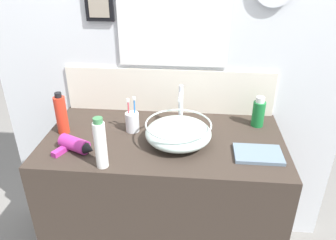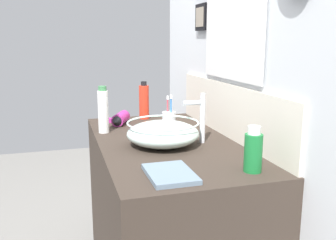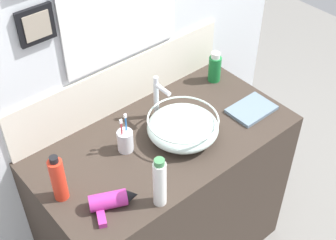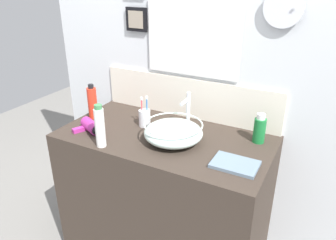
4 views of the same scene
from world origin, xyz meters
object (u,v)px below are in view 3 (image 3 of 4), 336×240
Objects in this scene: hand_towel at (251,109)px; hair_drier at (112,201)px; toothbrush_cup at (125,140)px; faucet at (158,96)px; soap_dispenser at (160,183)px; spray_bottle at (58,179)px; glass_bowl_sink at (183,127)px; lotion_bottle at (215,68)px.

hair_drier is at bearing -177.27° from hand_towel.
hair_drier is 1.09× the size of toothbrush_cup.
hair_drier is at bearing -148.06° from faucet.
soap_dispenser reaches higher than hand_towel.
spray_bottle is at bearing 135.69° from soap_dispenser.
soap_dispenser is at bearing -144.80° from glass_bowl_sink.
toothbrush_cup is at bearing -169.83° from lotion_bottle.
toothbrush_cup is 0.33m from soap_dispenser.
soap_dispenser reaches higher than lotion_bottle.
faucet is 0.40m from lotion_bottle.
soap_dispenser reaches higher than glass_bowl_sink.
faucet is at bearing -174.18° from lotion_bottle.
glass_bowl_sink is 0.37m from hand_towel.
toothbrush_cup is 0.81× the size of soap_dispenser.
toothbrush_cup is at bearing 77.43° from soap_dispenser.
faucet reaches higher than lotion_bottle.
hand_towel is (0.36, -0.08, -0.05)m from glass_bowl_sink.
faucet is (-0.00, 0.17, 0.07)m from glass_bowl_sink.
toothbrush_cup reaches higher than hair_drier.
hair_drier is at bearing -165.84° from glass_bowl_sink.
hand_towel is at bearing 11.83° from soap_dispenser.
spray_bottle is at bearing 175.26° from glass_bowl_sink.
hand_towel is at bearing -11.90° from glass_bowl_sink.
faucet reaches higher than toothbrush_cup.
spray_bottle is 0.38m from soap_dispenser.
glass_bowl_sink is 0.47m from hair_drier.
lotion_bottle is at bearing 9.45° from spray_bottle.
glass_bowl_sink is 1.45× the size of spray_bottle.
hand_towel is (0.60, -0.17, -0.04)m from toothbrush_cup.
hair_drier is at bearing 146.14° from soap_dispenser.
glass_bowl_sink reaches higher than hair_drier.
faucet is at bearing 11.92° from spray_bottle.
spray_bottle is (-0.58, -0.12, -0.02)m from faucet.
hair_drier is 0.95× the size of hand_towel.
hand_towel is at bearing -34.20° from faucet.
lotion_bottle is 0.99m from spray_bottle.
lotion_bottle reaches higher than hair_drier.
toothbrush_cup is at bearing 43.88° from hair_drier.
spray_bottle reaches higher than hand_towel.
spray_bottle is at bearing -168.08° from faucet.
hand_towel is at bearing -97.20° from lotion_bottle.
glass_bowl_sink is 0.26m from toothbrush_cup.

